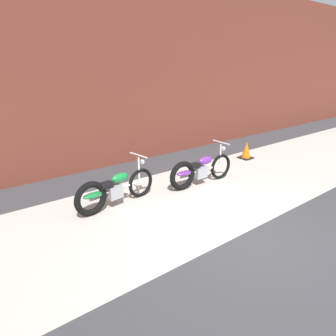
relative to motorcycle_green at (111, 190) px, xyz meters
name	(u,v)px	position (x,y,z in m)	size (l,w,h in m)	color
ground_plane	(242,235)	(1.33, -2.42, -0.40)	(80.00, 80.00, 0.00)	#38383A
sidewalk_slab	(180,201)	(1.33, -0.67, -0.40)	(36.00, 3.50, 0.01)	#B2ADA3
brick_building_wall	(102,70)	(1.33, 2.78, 2.37)	(36.00, 0.50, 5.54)	brown
motorcycle_green	(111,190)	(0.00, 0.00, 0.00)	(2.00, 0.58, 1.03)	black
motorcycle_purple	(198,170)	(2.30, -0.21, 0.00)	(2.01, 0.58, 1.03)	black
traffic_cone	(246,151)	(5.13, 0.52, -0.15)	(0.40, 0.40, 0.55)	orange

